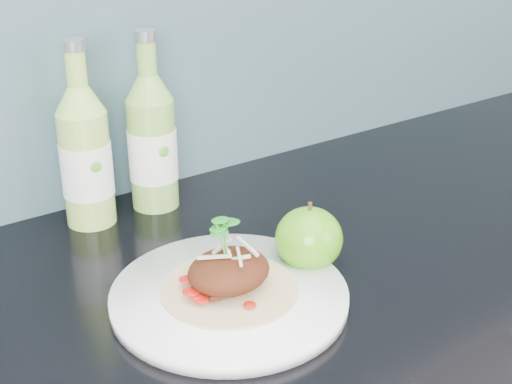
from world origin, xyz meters
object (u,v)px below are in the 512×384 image
Objects in this scene: cider_bottle_left at (86,157)px; green_apple at (309,239)px; dinner_plate at (229,296)px; cider_bottle_right at (152,142)px.

green_apple is at bearing -57.31° from cider_bottle_left.
dinner_plate is 0.31m from cider_bottle_left.
green_apple is 0.34m from cider_bottle_left.
green_apple is at bearing 4.78° from dinner_plate.
cider_bottle_left and cider_bottle_right have the same top height.
dinner_plate is 1.34× the size of cider_bottle_right.
green_apple is at bearing -77.95° from cider_bottle_right.
green_apple is 0.35× the size of cider_bottle_right.
dinner_plate is 3.87× the size of green_apple.
green_apple is 0.29m from cider_bottle_right.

